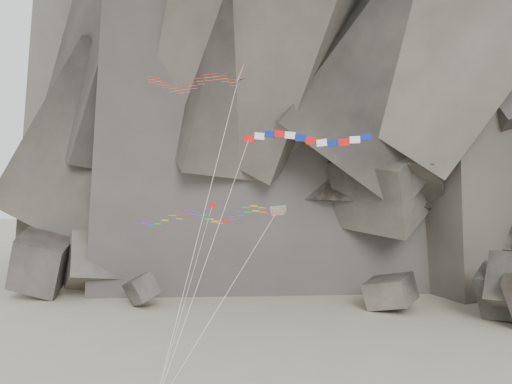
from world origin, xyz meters
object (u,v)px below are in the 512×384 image
(parafoil_kite, at_px, (203,216))
(banner_kite, at_px, (306,139))
(delta_kite, at_px, (187,82))
(pennant_kite, at_px, (204,232))

(parafoil_kite, bearing_deg, banner_kite, 7.60)
(delta_kite, relative_size, parafoil_kite, 1.78)
(banner_kite, distance_m, parafoil_kite, 10.41)
(delta_kite, height_order, banner_kite, delta_kite)
(delta_kite, relative_size, pennant_kite, 1.80)
(banner_kite, distance_m, pennant_kite, 11.40)
(banner_kite, relative_size, pennant_kite, 1.43)
(pennant_kite, bearing_deg, parafoil_kite, -79.33)
(delta_kite, xyz_separation_m, parafoil_kite, (1.64, -0.56, -10.99))
(delta_kite, distance_m, pennant_kite, 12.54)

